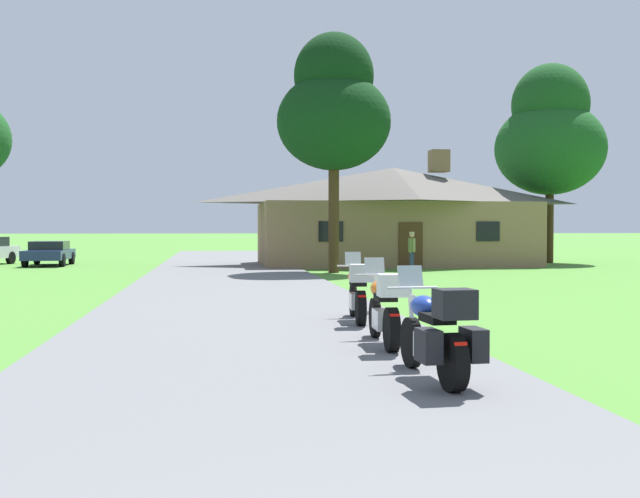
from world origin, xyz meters
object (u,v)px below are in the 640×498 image
bystander_olive_shirt_near_lodge (412,250)px  parked_navy_sedan_far_left (49,253)px  motorcycle_orange_farthest_in_row (358,292)px  motorcycle_blue_nearest_to_camera (438,335)px  motorcycle_orange_second_in_row (385,309)px  tree_by_lodge_front (334,109)px  tree_right_of_lodge (550,136)px

bystander_olive_shirt_near_lodge → parked_navy_sedan_far_left: (-16.13, 8.10, -0.31)m
motorcycle_orange_farthest_in_row → parked_navy_sedan_far_left: (-10.72, 24.29, 0.02)m
motorcycle_blue_nearest_to_camera → bystander_olive_shirt_near_lodge: (5.57, 21.85, 0.34)m
motorcycle_orange_second_in_row → tree_by_lodge_front: bearing=85.9°
motorcycle_orange_farthest_in_row → tree_right_of_lodge: bearing=62.8°
motorcycle_orange_farthest_in_row → tree_right_of_lodge: (14.89, 23.62, 6.11)m
tree_by_lodge_front → motorcycle_orange_farthest_in_row: bearing=-97.5°
motorcycle_blue_nearest_to_camera → bystander_olive_shirt_near_lodge: bystander_olive_shirt_near_lodge is taller
motorcycle_blue_nearest_to_camera → parked_navy_sedan_far_left: size_ratio=0.49×
motorcycle_orange_farthest_in_row → tree_right_of_lodge: size_ratio=0.20×
tree_by_lodge_front → tree_right_of_lodge: bearing=29.0°
tree_by_lodge_front → motorcycle_orange_second_in_row: bearing=-96.9°
motorcycle_blue_nearest_to_camera → motorcycle_orange_farthest_in_row: (0.16, 5.66, 0.01)m
tree_right_of_lodge → motorcycle_orange_second_in_row: bearing=-119.5°
motorcycle_orange_second_in_row → parked_navy_sedan_far_left: size_ratio=0.49×
motorcycle_blue_nearest_to_camera → parked_navy_sedan_far_left: motorcycle_blue_nearest_to_camera is taller
motorcycle_blue_nearest_to_camera → parked_navy_sedan_far_left: bearing=106.5°
tree_right_of_lodge → parked_navy_sedan_far_left: (-25.61, 0.67, -6.08)m
bystander_olive_shirt_near_lodge → tree_right_of_lodge: 13.36m
bystander_olive_shirt_near_lodge → motorcycle_orange_second_in_row: bearing=13.4°
motorcycle_orange_second_in_row → tree_by_lodge_front: tree_by_lodge_front is taller
motorcycle_blue_nearest_to_camera → tree_right_of_lodge: 33.48m
tree_right_of_lodge → motorcycle_blue_nearest_to_camera: bearing=-117.2°
motorcycle_blue_nearest_to_camera → motorcycle_orange_farthest_in_row: bearing=85.4°
motorcycle_blue_nearest_to_camera → motorcycle_orange_second_in_row: same height
motorcycle_blue_nearest_to_camera → tree_by_lodge_front: bearing=81.0°
parked_navy_sedan_far_left → tree_by_lodge_front: bearing=-31.7°
motorcycle_orange_second_in_row → tree_right_of_lodge: (15.04, 26.54, 6.11)m
tree_right_of_lodge → tree_by_lodge_front: size_ratio=1.07×
tree_right_of_lodge → tree_by_lodge_front: tree_right_of_lodge is taller
motorcycle_orange_farthest_in_row → tree_by_lodge_front: size_ratio=0.21×
tree_by_lodge_front → parked_navy_sedan_far_left: 16.24m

